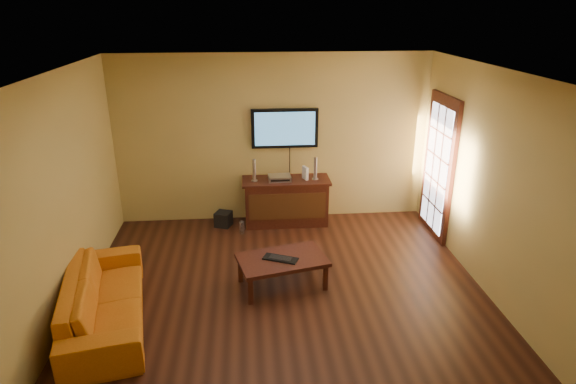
{
  "coord_description": "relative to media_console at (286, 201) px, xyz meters",
  "views": [
    {
      "loc": [
        -0.41,
        -4.97,
        3.36
      ],
      "look_at": [
        0.09,
        0.8,
        1.1
      ],
      "focal_mm": 30.0,
      "sensor_mm": 36.0,
      "label": 1
    }
  ],
  "objects": [
    {
      "name": "ground_plane",
      "position": [
        -0.19,
        -2.23,
        -0.38
      ],
      "size": [
        5.0,
        5.0,
        0.0
      ],
      "primitive_type": "plane",
      "color": "black",
      "rests_on": "ground"
    },
    {
      "name": "room_walls",
      "position": [
        -0.19,
        -1.6,
        1.31
      ],
      "size": [
        5.0,
        5.0,
        5.0
      ],
      "color": "tan",
      "rests_on": "ground"
    },
    {
      "name": "french_door",
      "position": [
        2.27,
        -0.53,
        0.67
      ],
      "size": [
        0.07,
        1.02,
        2.22
      ],
      "color": "black",
      "rests_on": "ground"
    },
    {
      "name": "media_console",
      "position": [
        0.0,
        0.0,
        0.0
      ],
      "size": [
        1.4,
        0.53,
        0.76
      ],
      "color": "black",
      "rests_on": "ground"
    },
    {
      "name": "television",
      "position": [
        -0.0,
        0.23,
        1.16
      ],
      "size": [
        1.06,
        0.08,
        0.63
      ],
      "color": "black",
      "rests_on": "ground"
    },
    {
      "name": "coffee_table",
      "position": [
        -0.21,
        -1.9,
        -0.04
      ],
      "size": [
        1.21,
        0.89,
        0.39
      ],
      "color": "black",
      "rests_on": "ground"
    },
    {
      "name": "sofa",
      "position": [
        -2.25,
        -2.47,
        0.02
      ],
      "size": [
        0.98,
        2.12,
        0.8
      ],
      "primitive_type": "imported",
      "rotation": [
        0.0,
        0.0,
        1.77
      ],
      "color": "#CA6B16",
      "rests_on": "ground"
    },
    {
      "name": "speaker_left",
      "position": [
        -0.5,
        -0.02,
        0.54
      ],
      "size": [
        0.1,
        0.1,
        0.36
      ],
      "color": "silver",
      "rests_on": "media_console"
    },
    {
      "name": "speaker_right",
      "position": [
        0.47,
        -0.02,
        0.54
      ],
      "size": [
        0.1,
        0.1,
        0.36
      ],
      "color": "silver",
      "rests_on": "media_console"
    },
    {
      "name": "av_receiver",
      "position": [
        -0.11,
        -0.02,
        0.42
      ],
      "size": [
        0.36,
        0.26,
        0.08
      ],
      "primitive_type": "cube",
      "rotation": [
        0.0,
        0.0,
        0.03
      ],
      "color": "silver",
      "rests_on": "media_console"
    },
    {
      "name": "game_console",
      "position": [
        0.31,
        -0.0,
        0.48
      ],
      "size": [
        0.09,
        0.16,
        0.21
      ],
      "primitive_type": "cube",
      "rotation": [
        0.0,
        0.0,
        0.37
      ],
      "color": "white",
      "rests_on": "media_console"
    },
    {
      "name": "subwoofer",
      "position": [
        -1.02,
        -0.03,
        -0.26
      ],
      "size": [
        0.31,
        0.31,
        0.24
      ],
      "primitive_type": "cube",
      "rotation": [
        0.0,
        0.0,
        -0.38
      ],
      "color": "black",
      "rests_on": "ground"
    },
    {
      "name": "bottle",
      "position": [
        -0.73,
        -0.35,
        -0.28
      ],
      "size": [
        0.08,
        0.08,
        0.22
      ],
      "color": "white",
      "rests_on": "ground"
    },
    {
      "name": "keyboard",
      "position": [
        -0.23,
        -1.93,
        0.03
      ],
      "size": [
        0.46,
        0.32,
        0.03
      ],
      "color": "black",
      "rests_on": "coffee_table"
    }
  ]
}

